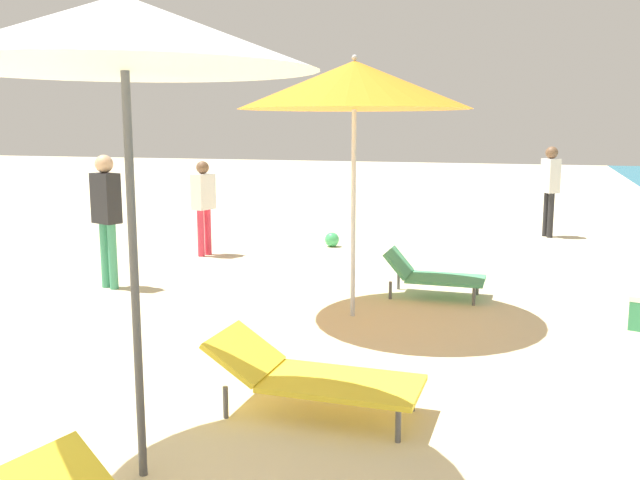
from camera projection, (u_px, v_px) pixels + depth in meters
umbrella_second at (123, 33)px, 3.72m from camera, size 2.15×2.15×2.85m
lounger_second_shoreside at (313, 375)px, 4.98m from camera, size 1.54×0.64×0.56m
umbrella_farthest at (354, 85)px, 7.20m from camera, size 2.48×2.48×2.82m
lounger_farthest_shoreside at (432, 274)px, 8.41m from camera, size 1.20×0.64×0.57m
person_walking_near at (203, 199)px, 10.98m from camera, size 0.30×0.40×1.53m
person_walking_mid at (550, 182)px, 12.82m from camera, size 0.37×0.42×1.70m
person_walking_far at (106, 208)px, 8.73m from camera, size 0.41×0.33×1.72m
beach_ball at (332, 240)px, 11.92m from camera, size 0.25×0.25×0.25m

